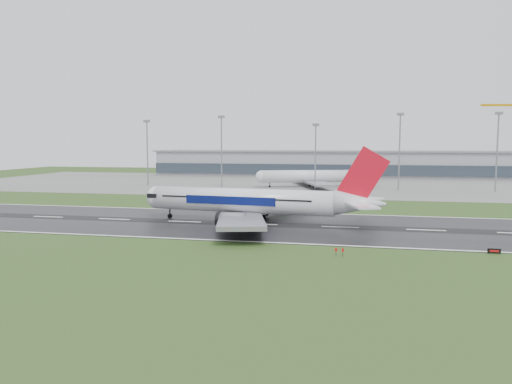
# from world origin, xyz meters

# --- Properties ---
(ground) EXTENTS (520.00, 520.00, 0.00)m
(ground) POSITION_xyz_m (0.00, 0.00, 0.00)
(ground) COLOR #274318
(ground) RESTS_ON ground
(runway) EXTENTS (400.00, 45.00, 0.10)m
(runway) POSITION_xyz_m (0.00, 0.00, 0.05)
(runway) COLOR black
(runway) RESTS_ON ground
(apron) EXTENTS (400.00, 130.00, 0.08)m
(apron) POSITION_xyz_m (0.00, 125.00, 0.04)
(apron) COLOR slate
(apron) RESTS_ON ground
(terminal) EXTENTS (240.00, 36.00, 15.00)m
(terminal) POSITION_xyz_m (0.00, 185.00, 7.50)
(terminal) COLOR gray
(terminal) RESTS_ON ground
(main_airliner) EXTENTS (69.68, 66.98, 18.80)m
(main_airliner) POSITION_xyz_m (-20.98, 2.44, 9.50)
(main_airliner) COLOR silver
(main_airliner) RESTS_ON runway
(parked_airliner) EXTENTS (68.05, 65.68, 16.02)m
(parked_airliner) POSITION_xyz_m (-17.58, 107.60, 8.09)
(parked_airliner) COLOR silver
(parked_airliner) RESTS_ON apron
(runway_sign) EXTENTS (2.31, 0.58, 1.04)m
(runway_sign) POSITION_xyz_m (29.06, -23.20, 0.52)
(runway_sign) COLOR black
(runway_sign) RESTS_ON ground
(floodmast_0) EXTENTS (0.64, 0.64, 30.21)m
(floodmast_0) POSITION_xyz_m (-95.41, 100.00, 15.11)
(floodmast_0) COLOR gray
(floodmast_0) RESTS_ON ground
(floodmast_1) EXTENTS (0.64, 0.64, 31.86)m
(floodmast_1) POSITION_xyz_m (-58.44, 100.00, 15.93)
(floodmast_1) COLOR gray
(floodmast_1) RESTS_ON ground
(floodmast_2) EXTENTS (0.64, 0.64, 27.91)m
(floodmast_2) POSITION_xyz_m (-14.93, 100.00, 13.96)
(floodmast_2) COLOR gray
(floodmast_2) RESTS_ON ground
(floodmast_3) EXTENTS (0.64, 0.64, 32.12)m
(floodmast_3) POSITION_xyz_m (21.14, 100.00, 16.06)
(floodmast_3) COLOR gray
(floodmast_3) RESTS_ON ground
(floodmast_4) EXTENTS (0.64, 0.64, 32.04)m
(floodmast_4) POSITION_xyz_m (60.14, 100.00, 16.02)
(floodmast_4) COLOR gray
(floodmast_4) RESTS_ON ground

